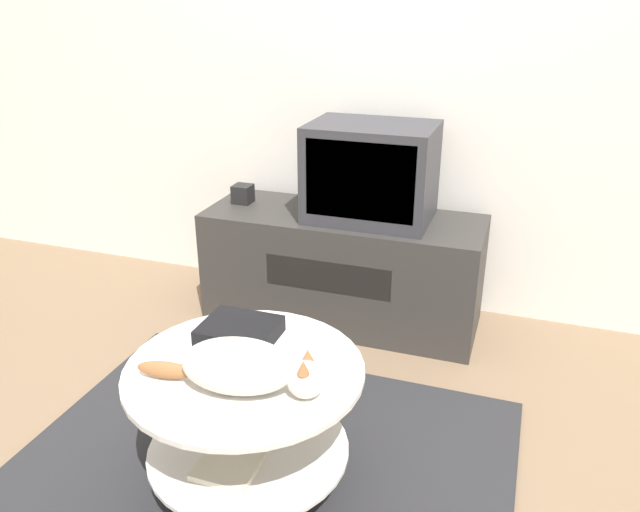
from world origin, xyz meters
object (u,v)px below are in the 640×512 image
object	(u,v)px
cat	(244,367)
tv	(371,172)
speaker	(243,194)
dvd_box	(240,331)

from	to	relation	value
cat	tv	bearing A→B (deg)	80.92
speaker	dvd_box	world-z (taller)	speaker
tv	dvd_box	xyz separation A→B (m)	(-0.15, -1.04, -0.26)
dvd_box	cat	size ratio (longest dim) A/B	0.43
tv	cat	bearing A→B (deg)	-90.66
dvd_box	cat	bearing A→B (deg)	-61.26
tv	dvd_box	size ratio (longest dim) A/B	2.31
tv	speaker	size ratio (longest dim) A/B	6.19
speaker	cat	xyz separation A→B (m)	(0.62, -1.29, -0.05)
tv	dvd_box	world-z (taller)	tv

